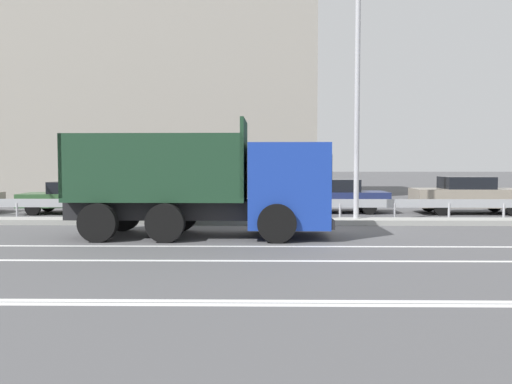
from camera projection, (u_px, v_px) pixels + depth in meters
ground_plane at (322, 229)px, 15.95m from camera, size 320.00×320.00×0.00m
lane_strip_0 at (189, 246)px, 12.61m from camera, size 60.14×0.16×0.01m
lane_strip_1 at (176, 261)px, 10.69m from camera, size 60.14×0.16×0.01m
lane_strip_2 at (139, 301)px, 7.51m from camera, size 60.14×0.16×0.01m
lane_strip_3 at (136, 304)px, 7.31m from camera, size 60.14×0.16×0.01m
median_island at (317, 221)px, 17.49m from camera, size 33.07×1.10×0.18m
median_guardrail at (313, 205)px, 18.86m from camera, size 60.14×0.09×0.78m
dump_truck at (235, 191)px, 14.31m from camera, size 7.50×2.72×3.34m
median_road_sign at (320, 189)px, 17.43m from camera, size 0.79×0.16×2.30m
street_lamp_1 at (358, 59)px, 17.17m from camera, size 0.72×2.43×10.39m
parked_car_2 at (70, 197)px, 21.40m from camera, size 3.98×2.26×1.36m
parked_car_3 at (193, 195)px, 21.41m from camera, size 4.06×2.05×1.58m
parked_car_4 at (332, 196)px, 21.73m from camera, size 4.75×2.01×1.45m
parked_car_5 at (468, 195)px, 21.25m from camera, size 4.72×2.09×1.57m
background_building_0 at (150, 98)px, 35.16m from camera, size 22.32×12.22×13.61m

